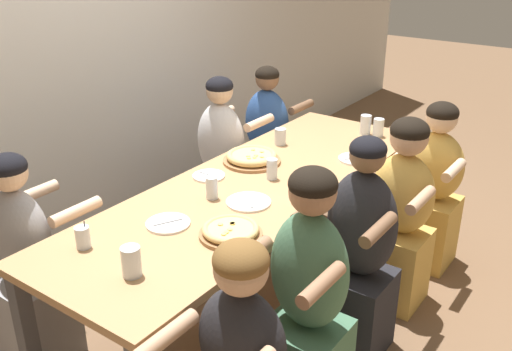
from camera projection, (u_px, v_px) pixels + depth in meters
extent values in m
plane|color=brown|center=(256.00, 301.00, 3.43)|extent=(18.00, 18.00, 0.00)
cube|color=silver|center=(68.00, 9.00, 3.56)|extent=(10.00, 0.06, 3.20)
cube|color=tan|center=(256.00, 187.00, 3.13)|extent=(2.61, 0.86, 0.04)
cube|color=#4C4C51|center=(401.00, 190.00, 4.01)|extent=(0.07, 0.07, 0.74)
cube|color=#4C4C51|center=(28.00, 341.00, 2.56)|extent=(0.07, 0.07, 0.74)
cube|color=#4C4C51|center=(311.00, 166.00, 4.41)|extent=(0.07, 0.07, 0.74)
cylinder|color=#996B42|center=(252.00, 161.00, 3.40)|extent=(0.35, 0.35, 0.02)
torus|color=#DBB26B|center=(252.00, 156.00, 3.39)|extent=(0.30, 0.30, 0.04)
cylinder|color=#E5C675|center=(252.00, 157.00, 3.39)|extent=(0.25, 0.25, 0.03)
cylinder|color=#E5C166|center=(248.00, 156.00, 3.35)|extent=(0.02, 0.02, 0.01)
cylinder|color=#E5C166|center=(249.00, 158.00, 3.32)|extent=(0.02, 0.02, 0.01)
cylinder|color=#E5C166|center=(262.00, 157.00, 3.34)|extent=(0.02, 0.02, 0.01)
cylinder|color=#E5C166|center=(253.00, 150.00, 3.44)|extent=(0.02, 0.02, 0.01)
cylinder|color=#E5C166|center=(256.00, 155.00, 3.36)|extent=(0.02, 0.02, 0.01)
cylinder|color=#E5C166|center=(262.00, 152.00, 3.41)|extent=(0.02, 0.02, 0.01)
cylinder|color=#E5C166|center=(254.00, 157.00, 3.33)|extent=(0.02, 0.02, 0.01)
cylinder|color=#996B42|center=(231.00, 234.00, 2.59)|extent=(0.29, 0.29, 0.02)
torus|color=#DBB26B|center=(231.00, 229.00, 2.58)|extent=(0.26, 0.26, 0.03)
cylinder|color=#E5C675|center=(231.00, 230.00, 2.58)|extent=(0.22, 0.22, 0.03)
cylinder|color=#E5C166|center=(232.00, 223.00, 2.61)|extent=(0.02, 0.02, 0.01)
cylinder|color=#E5C166|center=(226.00, 232.00, 2.53)|extent=(0.02, 0.02, 0.01)
cylinder|color=#E5C166|center=(220.00, 224.00, 2.60)|extent=(0.02, 0.02, 0.01)
cylinder|color=#E5C166|center=(224.00, 234.00, 2.52)|extent=(0.02, 0.02, 0.01)
cylinder|color=#E5C166|center=(230.00, 229.00, 2.56)|extent=(0.02, 0.02, 0.01)
cylinder|color=#E5C166|center=(233.00, 224.00, 2.61)|extent=(0.02, 0.02, 0.01)
cylinder|color=white|center=(249.00, 202.00, 2.90)|extent=(0.23, 0.23, 0.01)
cube|color=#B7B7BC|center=(249.00, 200.00, 2.90)|extent=(0.11, 0.13, 0.01)
cylinder|color=white|center=(168.00, 223.00, 2.69)|extent=(0.21, 0.21, 0.01)
cube|color=#B7B7BC|center=(168.00, 222.00, 2.69)|extent=(0.14, 0.08, 0.01)
cylinder|color=white|center=(355.00, 159.00, 3.44)|extent=(0.20, 0.20, 0.01)
cube|color=#B7B7BC|center=(355.00, 158.00, 3.43)|extent=(0.13, 0.09, 0.01)
cylinder|color=white|center=(209.00, 176.00, 3.20)|extent=(0.18, 0.18, 0.01)
cube|color=#B7B7BC|center=(209.00, 174.00, 3.20)|extent=(0.01, 0.13, 0.01)
cylinder|color=silver|center=(83.00, 237.00, 2.49)|extent=(0.06, 0.06, 0.10)
cylinder|color=#1EA8DB|center=(83.00, 240.00, 2.49)|extent=(0.06, 0.06, 0.07)
cylinder|color=black|center=(85.00, 234.00, 2.49)|extent=(0.00, 0.01, 0.13)
cylinder|color=silver|center=(366.00, 125.00, 3.84)|extent=(0.07, 0.07, 0.13)
cylinder|color=silver|center=(365.00, 129.00, 3.85)|extent=(0.06, 0.06, 0.07)
cylinder|color=silver|center=(309.00, 189.00, 2.95)|extent=(0.08, 0.08, 0.10)
cylinder|color=silver|center=(309.00, 191.00, 2.95)|extent=(0.07, 0.07, 0.07)
cylinder|color=silver|center=(302.00, 193.00, 2.85)|extent=(0.07, 0.07, 0.14)
cylinder|color=silver|center=(301.00, 197.00, 2.86)|extent=(0.06, 0.06, 0.10)
cylinder|color=silver|center=(378.00, 128.00, 3.80)|extent=(0.07, 0.07, 0.12)
cylinder|color=black|center=(378.00, 132.00, 3.81)|extent=(0.06, 0.06, 0.06)
cylinder|color=silver|center=(131.00, 262.00, 2.28)|extent=(0.08, 0.08, 0.13)
cylinder|color=silver|center=(132.00, 266.00, 2.29)|extent=(0.07, 0.07, 0.09)
cylinder|color=silver|center=(272.00, 169.00, 3.16)|extent=(0.06, 0.06, 0.12)
cylinder|color=silver|center=(212.00, 188.00, 2.93)|extent=(0.06, 0.06, 0.12)
cylinder|color=silver|center=(212.00, 191.00, 2.94)|extent=(0.05, 0.05, 0.08)
cylinder|color=silver|center=(280.00, 137.00, 3.66)|extent=(0.07, 0.07, 0.11)
cylinder|color=black|center=(280.00, 138.00, 3.67)|extent=(0.06, 0.06, 0.08)
cube|color=#2D5193|center=(266.00, 182.00, 4.46)|extent=(0.32, 0.34, 0.46)
ellipsoid|color=#2D5193|center=(267.00, 123.00, 4.27)|extent=(0.24, 0.36, 0.51)
sphere|color=brown|center=(267.00, 79.00, 4.13)|extent=(0.17, 0.17, 0.17)
ellipsoid|color=black|center=(267.00, 74.00, 4.12)|extent=(0.18, 0.18, 0.12)
cylinder|color=brown|center=(264.00, 100.00, 4.47)|extent=(0.28, 0.06, 0.06)
cylinder|color=brown|center=(301.00, 107.00, 4.29)|extent=(0.28, 0.06, 0.06)
ellipsoid|color=#477556|center=(309.00, 271.00, 2.40)|extent=(0.24, 0.36, 0.55)
sphere|color=#9E7051|center=(313.00, 192.00, 2.25)|extent=(0.20, 0.20, 0.20)
ellipsoid|color=black|center=(313.00, 184.00, 2.24)|extent=(0.20, 0.20, 0.14)
cylinder|color=#9E7051|center=(322.00, 284.00, 2.11)|extent=(0.28, 0.06, 0.06)
cylinder|color=#9E7051|center=(248.00, 256.00, 2.29)|extent=(0.28, 0.06, 0.06)
ellipsoid|color=#232328|center=(242.00, 342.00, 2.07)|extent=(0.24, 0.36, 0.45)
sphere|color=tan|center=(241.00, 269.00, 1.94)|extent=(0.20, 0.20, 0.20)
ellipsoid|color=brown|center=(241.00, 260.00, 1.93)|extent=(0.20, 0.20, 0.14)
cylinder|color=tan|center=(167.00, 336.00, 1.98)|extent=(0.28, 0.06, 0.06)
cube|color=gold|center=(427.00, 230.00, 3.77)|extent=(0.32, 0.34, 0.46)
ellipsoid|color=gold|center=(435.00, 166.00, 3.58)|extent=(0.24, 0.36, 0.45)
sphere|color=beige|center=(442.00, 118.00, 3.45)|extent=(0.19, 0.19, 0.19)
ellipsoid|color=black|center=(443.00, 113.00, 3.44)|extent=(0.19, 0.19, 0.13)
cylinder|color=beige|center=(454.00, 170.00, 3.30)|extent=(0.28, 0.06, 0.06)
cylinder|color=beige|center=(398.00, 157.00, 3.49)|extent=(0.28, 0.06, 0.06)
cube|color=#232328|center=(355.00, 310.00, 2.98)|extent=(0.32, 0.34, 0.46)
ellipsoid|color=#232328|center=(362.00, 224.00, 2.78)|extent=(0.24, 0.36, 0.56)
sphere|color=brown|center=(368.00, 155.00, 2.63)|extent=(0.17, 0.17, 0.17)
ellipsoid|color=black|center=(368.00, 149.00, 2.62)|extent=(0.17, 0.17, 0.12)
cylinder|color=brown|center=(379.00, 230.00, 2.48)|extent=(0.28, 0.06, 0.06)
cylinder|color=brown|center=(311.00, 209.00, 2.67)|extent=(0.28, 0.06, 0.06)
cube|color=gold|center=(394.00, 265.00, 3.37)|extent=(0.32, 0.34, 0.46)
ellipsoid|color=gold|center=(403.00, 194.00, 3.18)|extent=(0.24, 0.36, 0.48)
sphere|color=tan|center=(409.00, 137.00, 3.05)|extent=(0.21, 0.21, 0.21)
ellipsoid|color=black|center=(410.00, 131.00, 3.03)|extent=(0.21, 0.21, 0.14)
cylinder|color=tan|center=(421.00, 200.00, 2.90)|extent=(0.28, 0.06, 0.06)
cylinder|color=tan|center=(360.00, 184.00, 3.08)|extent=(0.28, 0.06, 0.06)
cube|color=silver|center=(223.00, 208.00, 4.06)|extent=(0.32, 0.34, 0.46)
ellipsoid|color=silver|center=(221.00, 142.00, 3.85)|extent=(0.24, 0.36, 0.54)
sphere|color=beige|center=(220.00, 91.00, 3.71)|extent=(0.18, 0.18, 0.18)
ellipsoid|color=black|center=(219.00, 86.00, 3.70)|extent=(0.18, 0.18, 0.12)
cylinder|color=beige|center=(220.00, 114.00, 4.05)|extent=(0.28, 0.06, 0.06)
cylinder|color=beige|center=(259.00, 123.00, 3.87)|extent=(0.28, 0.06, 0.06)
cube|color=#99999E|center=(36.00, 319.00, 2.92)|extent=(0.32, 0.34, 0.46)
ellipsoid|color=#99999E|center=(20.00, 237.00, 2.72)|extent=(0.24, 0.36, 0.50)
sphere|color=beige|center=(8.00, 173.00, 2.59)|extent=(0.18, 0.18, 0.18)
ellipsoid|color=black|center=(7.00, 167.00, 2.58)|extent=(0.18, 0.18, 0.12)
cylinder|color=beige|center=(33.00, 194.00, 2.93)|extent=(0.28, 0.06, 0.06)
cylinder|color=beige|center=(76.00, 212.00, 2.74)|extent=(0.28, 0.06, 0.06)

